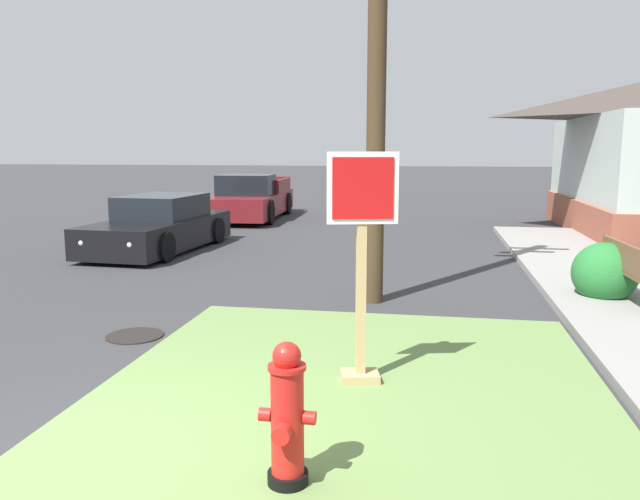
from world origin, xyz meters
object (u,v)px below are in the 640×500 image
(pickup_truck_maroon, at_px, (251,200))
(street_bench, at_px, (632,270))
(fire_hydrant, at_px, (287,418))
(stop_sign, at_px, (361,276))
(parked_sedan_black, at_px, (160,227))
(manhole_cover, at_px, (135,336))

(pickup_truck_maroon, distance_m, street_bench, 13.54)
(fire_hydrant, xyz_separation_m, stop_sign, (0.27, 1.94, 0.57))
(stop_sign, xyz_separation_m, parked_sedan_black, (-5.44, 7.50, -0.57))
(stop_sign, bearing_deg, parked_sedan_black, 125.99)
(parked_sedan_black, xyz_separation_m, pickup_truck_maroon, (0.25, 6.53, 0.07))
(pickup_truck_maroon, relative_size, street_bench, 3.09)
(parked_sedan_black, bearing_deg, stop_sign, -54.01)
(manhole_cover, bearing_deg, fire_hydrant, -49.66)
(fire_hydrant, height_order, street_bench, fire_hydrant)
(fire_hydrant, distance_m, street_bench, 6.72)
(stop_sign, xyz_separation_m, pickup_truck_maroon, (-5.19, 14.03, -0.50))
(fire_hydrant, height_order, pickup_truck_maroon, pickup_truck_maroon)
(parked_sedan_black, distance_m, pickup_truck_maroon, 6.54)
(stop_sign, relative_size, manhole_cover, 3.13)
(fire_hydrant, bearing_deg, manhole_cover, 130.34)
(manhole_cover, distance_m, parked_sedan_black, 6.79)
(parked_sedan_black, bearing_deg, manhole_cover, -68.30)
(fire_hydrant, xyz_separation_m, manhole_cover, (-2.67, 3.14, -0.54))
(manhole_cover, height_order, parked_sedan_black, parked_sedan_black)
(manhole_cover, bearing_deg, parked_sedan_black, 111.70)
(street_bench, bearing_deg, pickup_truck_maroon, 129.84)
(manhole_cover, xyz_separation_m, street_bench, (6.42, 2.43, 0.59))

